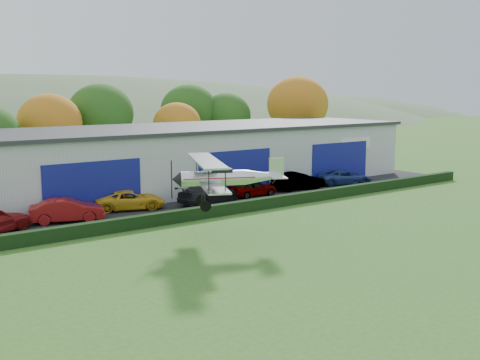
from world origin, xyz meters
TOP-DOWN VIEW (x-y plane):
  - ground at (0.00, 0.00)m, footprint 300.00×300.00m
  - apron at (3.00, 21.00)m, footprint 48.00×9.00m
  - hedge at (3.00, 16.20)m, footprint 46.00×0.60m
  - hangar at (5.00, 27.98)m, footprint 40.60×12.60m
  - tree_belt at (0.85, 40.62)m, footprint 75.70×13.22m
  - car_1 at (-9.47, 20.28)m, footprint 4.90×2.98m
  - car_2 at (-4.55, 21.47)m, footprint 5.33×3.62m
  - car_3 at (1.09, 19.96)m, footprint 5.52×3.19m
  - car_4 at (5.51, 20.39)m, footprint 4.03×1.63m
  - car_5 at (10.41, 20.40)m, footprint 4.78×2.32m
  - car_6 at (15.60, 19.95)m, footprint 5.31×3.91m
  - biplane at (-3.79, 10.91)m, footprint 6.57×7.15m

SIDE VIEW (x-z plane):
  - ground at x=0.00m, z-range 0.00..0.00m
  - apron at x=3.00m, z-range 0.00..0.05m
  - hedge at x=3.00m, z-range 0.00..0.80m
  - car_6 at x=15.60m, z-range 0.05..1.39m
  - car_2 at x=-4.55m, z-range 0.05..1.41m
  - car_4 at x=5.51m, z-range 0.05..1.42m
  - car_3 at x=1.09m, z-range 0.05..1.56m
  - car_5 at x=10.41m, z-range 0.05..1.56m
  - car_1 at x=-9.47m, z-range 0.05..1.58m
  - hangar at x=5.00m, z-range 0.01..5.31m
  - biplane at x=-3.79m, z-range 2.27..5.02m
  - tree_belt at x=0.85m, z-range 0.55..10.67m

